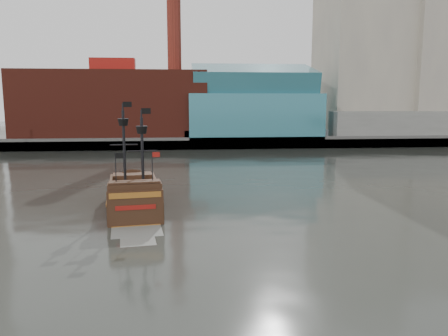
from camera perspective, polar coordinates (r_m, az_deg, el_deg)
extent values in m
plane|color=#252722|center=(33.97, 6.19, -9.25)|extent=(400.00, 400.00, 0.00)
cube|color=slate|center=(124.14, -2.51, 4.42)|extent=(220.00, 60.00, 2.00)
cube|color=#4C4C49|center=(94.78, -1.53, 3.24)|extent=(220.00, 1.00, 2.60)
cube|color=maroon|center=(104.71, -14.15, 8.01)|extent=(42.00, 18.00, 15.00)
cube|color=teal|center=(103.02, 3.75, 6.85)|extent=(30.00, 16.00, 10.00)
cube|color=#A9A18C|center=(121.85, 17.61, 15.25)|extent=(20.00, 22.00, 46.00)
cube|color=#9E9684|center=(126.01, 25.99, 12.73)|extent=(18.00, 18.00, 38.00)
cube|color=#A9A18C|center=(141.64, 18.73, 15.46)|extent=(24.00, 20.00, 52.00)
cube|color=slate|center=(112.04, 23.73, 5.26)|extent=(40.00, 6.00, 6.00)
cylinder|color=maroon|center=(107.04, -6.56, 18.17)|extent=(3.20, 3.20, 22.00)
cube|color=teal|center=(103.06, 3.80, 11.30)|extent=(28.00, 14.94, 8.78)
cube|color=black|center=(43.52, -11.65, -4.56)|extent=(6.21, 11.98, 2.48)
cube|color=#4F341D|center=(43.23, -11.71, -2.77)|extent=(5.59, 10.78, 0.29)
cube|color=black|center=(47.67, -11.86, -1.29)|extent=(4.32, 2.80, 0.96)
cube|color=black|center=(38.22, -11.56, -3.19)|extent=(4.70, 2.10, 1.72)
cube|color=black|center=(37.71, -11.45, -5.73)|extent=(4.67, 0.84, 3.82)
cube|color=#9E5D1E|center=(37.23, -11.51, -3.50)|extent=(4.27, 0.63, 0.48)
cube|color=maroon|center=(37.47, -11.46, -5.07)|extent=(3.32, 0.51, 0.38)
cylinder|color=black|center=(44.05, -12.91, 2.50)|extent=(0.30, 0.30, 7.45)
cylinder|color=black|center=(40.99, -10.60, 1.71)|extent=(0.30, 0.30, 6.88)
cone|color=black|center=(43.85, -13.02, 5.85)|extent=(1.18, 1.18, 0.67)
cone|color=black|center=(40.77, -10.70, 4.91)|extent=(1.18, 1.18, 0.67)
cube|color=black|center=(43.81, -12.54, 8.11)|extent=(0.86, 0.14, 0.53)
cube|color=black|center=(40.71, -10.16, 7.34)|extent=(0.86, 0.14, 0.53)
cube|color=gray|center=(36.47, -11.32, -8.09)|extent=(4.47, 3.93, 0.02)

